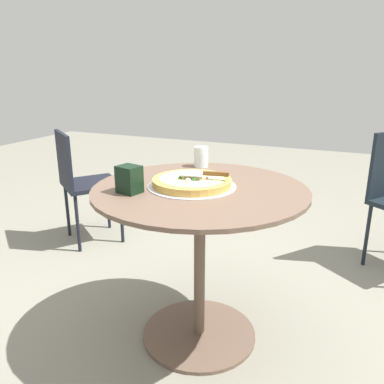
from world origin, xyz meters
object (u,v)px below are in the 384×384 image
(pizza_on_tray, at_px, (192,182))
(pizza_server, at_px, (205,174))
(patio_table, at_px, (200,232))
(patio_chair_near, at_px, (81,178))
(napkin_dispenser, at_px, (129,179))
(drinking_cup, at_px, (201,157))

(pizza_on_tray, distance_m, pizza_server, 0.07)
(patio_table, height_order, patio_chair_near, patio_chair_near)
(napkin_dispenser, relative_size, patio_chair_near, 0.14)
(pizza_server, bearing_deg, napkin_dispenser, 126.43)
(pizza_server, xyz_separation_m, patio_chair_near, (0.68, 1.23, -0.32))
(pizza_on_tray, relative_size, pizza_server, 1.80)
(patio_table, relative_size, napkin_dispenser, 8.27)
(patio_table, bearing_deg, pizza_on_tray, 88.22)
(patio_table, relative_size, drinking_cup, 8.94)
(pizza_server, xyz_separation_m, drinking_cup, (0.35, 0.16, -0.01))
(patio_table, height_order, drinking_cup, drinking_cup)
(pizza_on_tray, bearing_deg, patio_table, -91.78)
(pizza_on_tray, height_order, drinking_cup, drinking_cup)
(pizza_server, relative_size, napkin_dispenser, 1.89)
(pizza_on_tray, bearing_deg, napkin_dispenser, 132.77)
(patio_table, xyz_separation_m, patio_chair_near, (0.68, 1.21, -0.05))
(drinking_cup, distance_m, napkin_dispenser, 0.55)
(patio_table, distance_m, pizza_on_tray, 0.23)
(pizza_server, relative_size, drinking_cup, 2.05)
(drinking_cup, distance_m, patio_chair_near, 1.16)
(drinking_cup, bearing_deg, pizza_on_tray, -163.87)
(patio_table, xyz_separation_m, pizza_server, (0.01, -0.02, 0.27))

